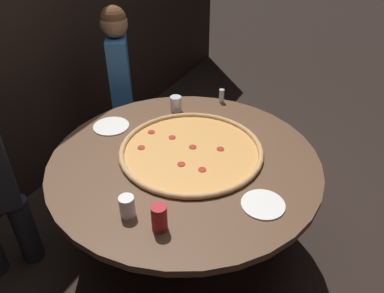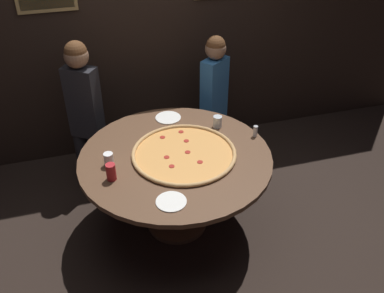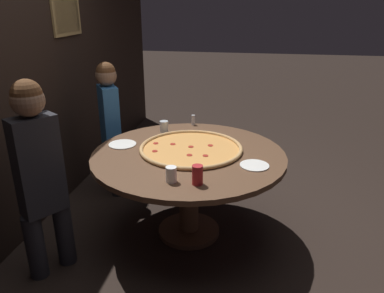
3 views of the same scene
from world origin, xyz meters
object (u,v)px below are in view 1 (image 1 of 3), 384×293
at_px(white_plate_beside_cup, 111,126).
at_px(diner_centre_back, 121,82).
at_px(dining_table, 185,176).
at_px(drink_cup_far_left, 176,104).
at_px(giant_pizza, 191,150).
at_px(drink_cup_near_left, 159,218).
at_px(condiment_shaker, 222,96).
at_px(white_plate_far_back, 263,204).
at_px(drink_cup_near_right, 127,206).

height_order(white_plate_beside_cup, diner_centre_back, diner_centre_back).
height_order(dining_table, drink_cup_far_left, drink_cup_far_left).
relative_size(dining_table, giant_pizza, 1.84).
distance_m(drink_cup_near_left, white_plate_beside_cup, 0.95).
distance_m(giant_pizza, condiment_shaker, 0.66).
bearing_deg(white_plate_far_back, drink_cup_far_left, 53.29).
bearing_deg(drink_cup_near_left, drink_cup_far_left, 25.58).
xyz_separation_m(drink_cup_near_left, diner_centre_back, (1.15, 1.06, -0.05)).
bearing_deg(condiment_shaker, dining_table, -173.03).
xyz_separation_m(drink_cup_far_left, white_plate_beside_cup, (-0.38, 0.27, -0.05)).
xyz_separation_m(drink_cup_near_left, drink_cup_near_right, (0.00, 0.18, -0.01)).
height_order(drink_cup_near_right, drink_cup_far_left, drink_cup_near_right).
distance_m(dining_table, drink_cup_near_left, 0.58).
relative_size(white_plate_beside_cup, diner_centre_back, 0.17).
height_order(giant_pizza, drink_cup_near_left, drink_cup_near_left).
bearing_deg(white_plate_beside_cup, diner_centre_back, 30.84).
bearing_deg(diner_centre_back, condiment_shaker, 61.39).
distance_m(giant_pizza, white_plate_beside_cup, 0.59).
height_order(drink_cup_far_left, white_plate_beside_cup, drink_cup_far_left).
bearing_deg(white_plate_beside_cup, drink_cup_near_left, -129.34).
height_order(dining_table, drink_cup_near_left, drink_cup_near_left).
bearing_deg(dining_table, giant_pizza, -5.25).
bearing_deg(dining_table, condiment_shaker, 6.97).
height_order(drink_cup_near_right, diner_centre_back, diner_centre_back).
relative_size(drink_cup_near_right, drink_cup_far_left, 1.03).
xyz_separation_m(white_plate_beside_cup, white_plate_far_back, (-0.24, -1.10, 0.00)).
bearing_deg(dining_table, white_plate_far_back, -107.32).
height_order(white_plate_far_back, condiment_shaker, condiment_shaker).
xyz_separation_m(giant_pizza, white_plate_far_back, (-0.23, -0.51, -0.01)).
xyz_separation_m(drink_cup_near_left, white_plate_far_back, (0.36, -0.36, -0.06)).
bearing_deg(dining_table, diner_centre_back, 55.23).
distance_m(white_plate_far_back, diner_centre_back, 1.63).
xyz_separation_m(drink_cup_near_right, white_plate_far_back, (0.35, -0.54, -0.05)).
bearing_deg(white_plate_far_back, drink_cup_near_right, 123.28).
bearing_deg(drink_cup_far_left, diner_centre_back, 73.96).
relative_size(dining_table, drink_cup_far_left, 14.70).
height_order(dining_table, giant_pizza, giant_pizza).
xyz_separation_m(drink_cup_far_left, diner_centre_back, (0.17, 0.59, -0.04)).
bearing_deg(white_plate_far_back, white_plate_beside_cup, 77.52).
bearing_deg(condiment_shaker, diner_centre_back, 96.16).
bearing_deg(white_plate_far_back, giant_pizza, 65.70).
bearing_deg(condiment_shaker, white_plate_beside_cup, 142.34).
distance_m(drink_cup_far_left, diner_centre_back, 0.62).
height_order(drink_cup_far_left, white_plate_far_back, drink_cup_far_left).
relative_size(drink_cup_far_left, white_plate_far_back, 0.49).
relative_size(dining_table, white_plate_far_back, 7.16).
distance_m(drink_cup_far_left, white_plate_beside_cup, 0.46).
relative_size(drink_cup_far_left, diner_centre_back, 0.08).
height_order(condiment_shaker, diner_centre_back, diner_centre_back).
distance_m(giant_pizza, drink_cup_near_left, 0.61).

